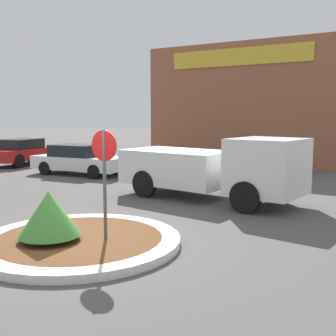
{
  "coord_description": "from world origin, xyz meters",
  "views": [
    {
      "loc": [
        5.99,
        -6.36,
        2.71
      ],
      "look_at": [
        0.41,
        2.94,
        1.33
      ],
      "focal_mm": 45.0,
      "sensor_mm": 36.0,
      "label": 1
    }
  ],
  "objects": [
    {
      "name": "island_shrub",
      "position": [
        -0.34,
        -0.47,
        0.73
      ],
      "size": [
        1.26,
        1.26,
        1.02
      ],
      "color": "brown",
      "rests_on": "traffic_island"
    },
    {
      "name": "parked_sedan_red",
      "position": [
        -12.43,
        9.1,
        0.73
      ],
      "size": [
        2.28,
        4.39,
        1.42
      ],
      "rotation": [
        0.0,
        0.0,
        1.7
      ],
      "color": "#B21919",
      "rests_on": "ground_plane"
    },
    {
      "name": "traffic_island",
      "position": [
        0.0,
        0.0,
        0.08
      ],
      "size": [
        4.26,
        4.26,
        0.16
      ],
      "color": "silver",
      "rests_on": "ground_plane"
    },
    {
      "name": "stop_sign",
      "position": [
        0.56,
        0.19,
        1.64
      ],
      "size": [
        0.62,
        0.07,
        2.42
      ],
      "color": "#4C4C51",
      "rests_on": "ground_plane"
    },
    {
      "name": "ground_plane",
      "position": [
        0.0,
        0.0,
        0.0
      ],
      "size": [
        120.0,
        120.0,
        0.0
      ],
      "primitive_type": "plane",
      "color": "#514F4C"
    },
    {
      "name": "storefront_building",
      "position": [
        -2.41,
        17.8,
        3.26
      ],
      "size": [
        10.97,
        6.07,
        6.52
      ],
      "color": "#93563D",
      "rests_on": "ground_plane"
    },
    {
      "name": "utility_truck",
      "position": [
        0.43,
        5.67,
        1.04
      ],
      "size": [
        6.15,
        2.8,
        2.03
      ],
      "rotation": [
        0.0,
        0.0,
        -0.12
      ],
      "color": "silver",
      "rests_on": "ground_plane"
    },
    {
      "name": "parked_sedan_white",
      "position": [
        -7.24,
        7.86,
        0.68
      ],
      "size": [
        4.49,
        2.13,
        1.36
      ],
      "rotation": [
        0.0,
        0.0,
        0.09
      ],
      "color": "silver",
      "rests_on": "ground_plane"
    }
  ]
}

